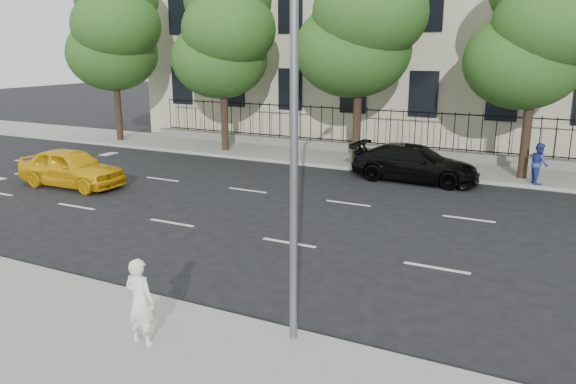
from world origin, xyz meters
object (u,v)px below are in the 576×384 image
object	(u,v)px
yellow_taxi	(71,168)
woman_near	(140,302)
black_sedan	(415,163)
street_light	(308,49)

from	to	relation	value
yellow_taxi	woman_near	world-z (taller)	woman_near
black_sedan	street_light	bearing A→B (deg)	-172.46
yellow_taxi	black_sedan	xyz separation A→B (m)	(11.48, 6.81, -0.01)
street_light	yellow_taxi	distance (m)	14.94
street_light	woman_near	world-z (taller)	street_light
street_light	yellow_taxi	xyz separation A→B (m)	(-12.82, 6.27, -4.41)
yellow_taxi	black_sedan	world-z (taller)	yellow_taxi
street_light	black_sedan	distance (m)	13.88
street_light	woman_near	xyz separation A→B (m)	(-2.27, -1.91, -4.21)
street_light	black_sedan	bearing A→B (deg)	95.86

